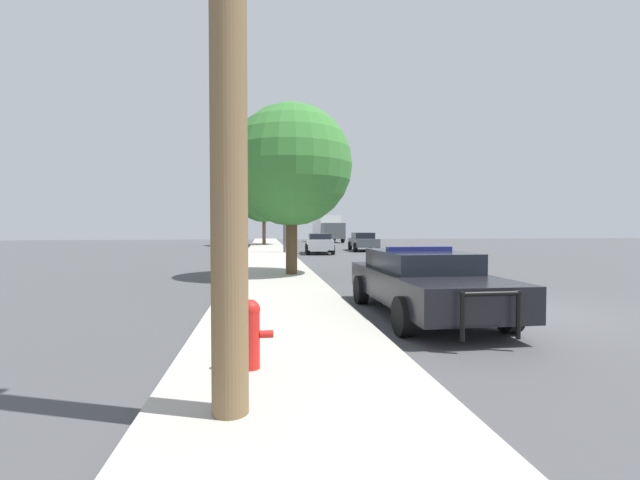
# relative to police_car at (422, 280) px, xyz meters

# --- Properties ---
(ground_plane) EXTENTS (110.00, 110.00, 0.00)m
(ground_plane) POSITION_rel_police_car_xyz_m (2.24, 0.02, -0.72)
(ground_plane) COLOR #474749
(sidewalk_left) EXTENTS (3.00, 110.00, 0.13)m
(sidewalk_left) POSITION_rel_police_car_xyz_m (-2.86, 0.02, -0.65)
(sidewalk_left) COLOR #ADA89E
(sidewalk_left) RESTS_ON ground_plane
(police_car) EXTENTS (2.13, 5.10, 1.40)m
(police_car) POSITION_rel_police_car_xyz_m (0.00, 0.00, 0.00)
(police_car) COLOR black
(police_car) RESTS_ON ground_plane
(fire_hydrant) EXTENTS (0.55, 0.24, 0.82)m
(fire_hydrant) POSITION_rel_police_car_xyz_m (-3.40, -3.28, -0.15)
(fire_hydrant) COLOR red
(fire_hydrant) RESTS_ON sidewalk_left
(traffic_light) EXTENTS (3.34, 0.35, 5.13)m
(traffic_light) POSITION_rel_police_car_xyz_m (-0.51, 20.07, 3.01)
(traffic_light) COLOR #424247
(traffic_light) RESTS_ON sidewalk_left
(car_background_midblock) EXTENTS (2.11, 4.50, 1.37)m
(car_background_midblock) POSITION_rel_police_car_xyz_m (0.60, 20.63, 0.02)
(car_background_midblock) COLOR #B7B7BC
(car_background_midblock) RESTS_ON ground_plane
(car_background_oncoming) EXTENTS (2.10, 4.47, 1.39)m
(car_background_oncoming) POSITION_rel_police_car_xyz_m (4.37, 23.54, 0.02)
(car_background_oncoming) COLOR #474C51
(car_background_oncoming) RESTS_ON ground_plane
(box_truck) EXTENTS (3.02, 7.68, 3.21)m
(box_truck) POSITION_rel_police_car_xyz_m (4.57, 42.98, 1.00)
(box_truck) COLOR #474C51
(box_truck) RESTS_ON ground_plane
(tree_sidewalk_far) EXTENTS (6.09, 6.09, 8.26)m
(tree_sidewalk_far) POSITION_rel_police_car_xyz_m (-3.12, 33.41, 4.62)
(tree_sidewalk_far) COLOR brown
(tree_sidewalk_far) RESTS_ON sidewalk_left
(tree_sidewalk_near) EXTENTS (4.34, 4.34, 6.06)m
(tree_sidewalk_near) POSITION_rel_police_car_xyz_m (-2.22, 6.92, 3.29)
(tree_sidewalk_near) COLOR #4C3823
(tree_sidewalk_near) RESTS_ON sidewalk_left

